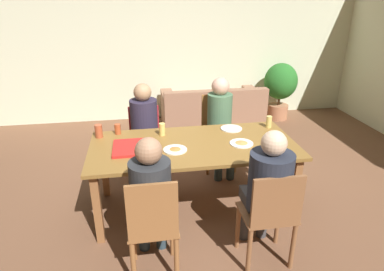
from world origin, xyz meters
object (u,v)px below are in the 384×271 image
plate_2 (231,129)px  dining_table (194,151)px  chair_2 (217,127)px  person_1 (151,194)px  drinking_glass_0 (99,131)px  plate_1 (175,149)px  plate_3 (274,144)px  person_0 (267,184)px  chair_0 (271,215)px  pizza_box_0 (133,147)px  chair_1 (153,227)px  drinking_glass_1 (118,129)px  person_3 (144,124)px  potted_plant (280,85)px  chair_3 (145,137)px  person_2 (221,118)px  couch (212,111)px  drinking_glass_3 (269,122)px  drinking_glass_2 (162,129)px  plate_0 (241,143)px

plate_2 → dining_table: bearing=-145.8°
chair_2 → dining_table: bearing=-116.7°
person_1 → drinking_glass_0: (-0.49, 1.15, 0.11)m
plate_1 → plate_3: 1.01m
person_0 → chair_2: 1.79m
chair_0 → pizza_box_0: bearing=139.9°
chair_0 → person_1: person_1 is taller
drinking_glass_0 → person_0: bearing=-38.4°
dining_table → person_0: (0.49, -0.82, 0.04)m
chair_1 → drinking_glass_1: (-0.30, 1.35, 0.31)m
person_3 → potted_plant: 3.11m
chair_2 → plate_1: 1.31m
chair_3 → person_1: bearing=-90.0°
person_2 → plate_1: bearing=-126.8°
couch → drinking_glass_0: bearing=-129.6°
person_0 → plate_1: size_ratio=5.21×
chair_3 → plate_2: bearing=-30.6°
person_1 → plate_2: bearing=49.7°
person_1 → drinking_glass_3: 1.81m
person_1 → drinking_glass_1: person_1 is taller
dining_table → drinking_glass_2: drinking_glass_2 is taller
chair_0 → plate_0: (-0.00, 0.86, 0.26)m
couch → plate_1: bearing=-110.4°
chair_3 → drinking_glass_3: (1.41, -0.59, 0.35)m
chair_3 → plate_1: bearing=-75.0°
plate_3 → couch: bearing=91.6°
person_0 → person_3: 1.87m
plate_0 → couch: (0.25, 2.49, -0.50)m
plate_0 → plate_3: size_ratio=0.98×
chair_1 → plate_2: (0.97, 1.28, 0.26)m
chair_3 → plate_2: 1.17m
plate_1 → couch: size_ratio=0.14×
plate_2 → plate_3: plate_3 is taller
drinking_glass_3 → pizza_box_0: bearing=-167.8°
plate_0 → plate_1: same height
drinking_glass_1 → drinking_glass_2: size_ratio=0.82×
chair_1 → chair_3: bearing=90.0°
plate_2 → drinking_glass_3: size_ratio=1.77×
person_0 → chair_1: (-0.97, -0.13, -0.21)m
chair_2 → couch: (0.25, 1.44, -0.27)m
drinking_glass_3 → potted_plant: bearing=63.7°
person_3 → plate_1: 0.94m
plate_2 → drinking_glass_0: bearing=179.9°
plate_3 → drinking_glass_2: bearing=158.6°
chair_0 → person_1: (-0.97, 0.13, 0.22)m
chair_2 → drinking_glass_2: bearing=-139.1°
dining_table → drinking_glass_2: 0.44m
drinking_glass_0 → potted_plant: (3.03, 2.25, -0.20)m
dining_table → drinking_glass_1: drinking_glass_1 is taller
chair_3 → drinking_glass_2: size_ratio=6.36×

